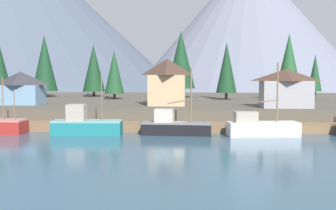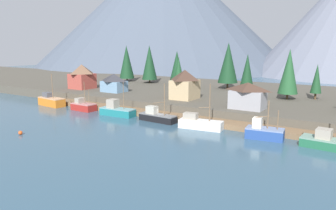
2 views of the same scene
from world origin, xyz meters
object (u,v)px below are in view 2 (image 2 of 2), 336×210
conifer_centre (317,79)px  conifer_mid_right (127,62)px  fishing_boat_white (200,123)px  channel_buoy (20,133)px  house_grey (248,95)px  conifer_near_right (149,62)px  conifer_far_right (179,71)px  house_red (82,76)px  conifer_near_left (228,63)px  fishing_boat_green (329,142)px  fishing_boat_teal (117,110)px  fishing_boat_black (157,116)px  fishing_boat_red (83,106)px  fishing_boat_blue (264,132)px  house_tan (185,84)px  fishing_boat_orange (51,101)px  house_blue (114,83)px  conifer_back_right (177,66)px  conifer_back_left (247,72)px  conifer_mid_left (289,71)px

conifer_centre → conifer_mid_right: bearing=173.8°
fishing_boat_white → channel_buoy: (-24.30, -20.62, -0.68)m
house_grey → channel_buoy: bearing=-132.9°
conifer_near_right → conifer_far_right: conifer_near_right is taller
house_red → conifer_near_left: bearing=32.1°
fishing_boat_green → house_red: bearing=171.5°
fishing_boat_green → fishing_boat_teal: bearing=-176.6°
fishing_boat_black → house_grey: size_ratio=1.17×
fishing_boat_red → fishing_boat_blue: size_ratio=1.06×
fishing_boat_white → conifer_near_right: bearing=127.8°
conifer_far_right → conifer_centre: bearing=0.9°
fishing_boat_black → conifer_near_left: (-0.34, 38.07, 9.31)m
house_tan → conifer_near_right: (-27.69, 23.57, 3.52)m
fishing_boat_orange → channel_buoy: bearing=-42.3°
house_blue → conifer_back_right: 26.07m
conifer_near_left → fishing_boat_orange: bearing=-130.2°
house_red → channel_buoy: (23.44, -35.73, -5.89)m
fishing_boat_black → fishing_boat_green: fishing_boat_black is taller
conifer_mid_right → conifer_back_left: bearing=-9.8°
fishing_boat_green → house_blue: house_blue is taller
conifer_near_right → fishing_boat_orange: bearing=-95.1°
conifer_near_left → channel_buoy: bearing=-103.2°
fishing_boat_green → house_grey: (-16.59, 11.14, 4.30)m
house_grey → conifer_near_left: 31.97m
house_red → fishing_boat_green: bearing=-12.3°
house_tan → conifer_mid_left: bearing=31.2°
conifer_back_right → channel_buoy: size_ratio=15.98×
fishing_boat_red → fishing_boat_blue: (43.43, -0.38, 0.10)m
fishing_boat_orange → house_grey: bearing=18.6°
conifer_mid_left → conifer_near_left: bearing=151.6°
fishing_boat_black → house_tan: 15.50m
fishing_boat_orange → house_red: (-4.81, 15.11, 5.00)m
fishing_boat_green → house_grey: house_grey is taller
house_blue → conifer_near_left: size_ratio=0.48×
fishing_boat_orange → channel_buoy: fishing_boat_orange is taller
house_grey → channel_buoy: 43.62m
conifer_mid_left → house_tan: bearing=-148.8°
house_grey → conifer_near_left: size_ratio=0.51×
fishing_boat_white → conifer_centre: (15.15, 31.43, 6.48)m
fishing_boat_blue → conifer_mid_right: (-61.69, 38.47, 8.42)m
conifer_back_left → channel_buoy: conifer_back_left is taller
fishing_boat_teal → house_grey: house_grey is taller
fishing_boat_teal → conifer_centre: size_ratio=0.97×
house_grey → conifer_near_right: 52.65m
fishing_boat_black → conifer_back_left: 31.74m
fishing_boat_black → channel_buoy: (-14.26, -21.10, -0.67)m
conifer_mid_left → conifer_far_right: (-32.43, 3.00, -1.55)m
house_blue → house_tan: house_tan is taller
fishing_boat_red → fishing_boat_green: fishing_boat_green is taller
house_tan → conifer_centre: (26.95, 16.42, 1.39)m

